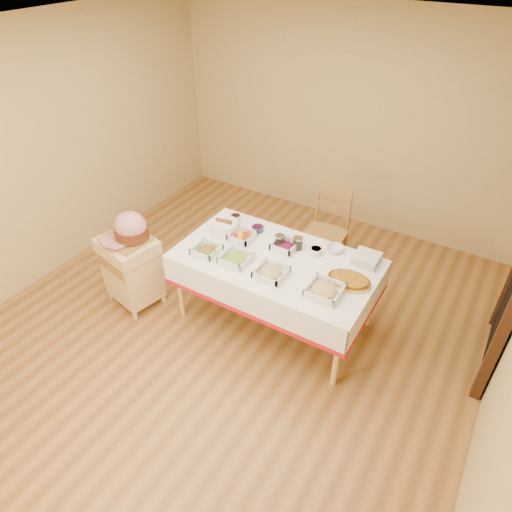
{
  "coord_description": "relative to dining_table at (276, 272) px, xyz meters",
  "views": [
    {
      "loc": [
        1.87,
        -2.62,
        3.22
      ],
      "look_at": [
        0.15,
        0.2,
        0.79
      ],
      "focal_mm": 32.0,
      "sensor_mm": 36.0,
      "label": 1
    }
  ],
  "objects": [
    {
      "name": "room_shell",
      "position": [
        -0.3,
        -0.3,
        0.7
      ],
      "size": [
        5.0,
        5.0,
        5.0
      ],
      "color": "#98642F",
      "rests_on": "ground"
    },
    {
      "name": "dining_table",
      "position": [
        0.0,
        0.0,
        0.0
      ],
      "size": [
        1.82,
        1.02,
        0.76
      ],
      "color": "#E3C17D",
      "rests_on": "ground"
    },
    {
      "name": "butcher_cart",
      "position": [
        -1.37,
        -0.49,
        -0.17
      ],
      "size": [
        0.62,
        0.55,
        0.75
      ],
      "color": "#E3C17D",
      "rests_on": "ground"
    },
    {
      "name": "dining_chair",
      "position": [
        0.05,
        1.04,
        -0.11
      ],
      "size": [
        0.45,
        0.43,
        0.95
      ],
      "color": "olive",
      "rests_on": "ground"
    },
    {
      "name": "ham_on_board",
      "position": [
        -1.33,
        -0.46,
        0.28
      ],
      "size": [
        0.45,
        0.43,
        0.3
      ],
      "color": "olive",
      "rests_on": "butcher_cart"
    },
    {
      "name": "serving_dish_a",
      "position": [
        -0.59,
        -0.26,
        0.19
      ],
      "size": [
        0.23,
        0.23,
        0.1
      ],
      "color": "silver",
      "rests_on": "dining_table"
    },
    {
      "name": "serving_dish_b",
      "position": [
        -0.28,
        -0.23,
        0.19
      ],
      "size": [
        0.25,
        0.25,
        0.1
      ],
      "color": "silver",
      "rests_on": "dining_table"
    },
    {
      "name": "serving_dish_c",
      "position": [
        0.08,
        -0.24,
        0.19
      ],
      "size": [
        0.25,
        0.25,
        0.1
      ],
      "color": "silver",
      "rests_on": "dining_table"
    },
    {
      "name": "serving_dish_d",
      "position": [
        0.57,
        -0.21,
        0.2
      ],
      "size": [
        0.28,
        0.28,
        0.1
      ],
      "color": "silver",
      "rests_on": "dining_table"
    },
    {
      "name": "serving_dish_e",
      "position": [
        -0.43,
        0.1,
        0.2
      ],
      "size": [
        0.23,
        0.22,
        0.11
      ],
      "color": "silver",
      "rests_on": "dining_table"
    },
    {
      "name": "serving_dish_f",
      "position": [
        -0.01,
        0.18,
        0.19
      ],
      "size": [
        0.23,
        0.22,
        0.1
      ],
      "color": "silver",
      "rests_on": "dining_table"
    },
    {
      "name": "small_bowl_left",
      "position": [
        -0.68,
        0.36,
        0.19
      ],
      "size": [
        0.12,
        0.12,
        0.05
      ],
      "color": "silver",
      "rests_on": "dining_table"
    },
    {
      "name": "small_bowl_mid",
      "position": [
        -0.38,
        0.31,
        0.19
      ],
      "size": [
        0.12,
        0.12,
        0.05
      ],
      "color": "navy",
      "rests_on": "dining_table"
    },
    {
      "name": "small_bowl_right",
      "position": [
        0.27,
        0.26,
        0.19
      ],
      "size": [
        0.12,
        0.12,
        0.06
      ],
      "color": "silver",
      "rests_on": "dining_table"
    },
    {
      "name": "bowl_white_imported",
      "position": [
        0.0,
        0.32,
        0.18
      ],
      "size": [
        0.2,
        0.2,
        0.04
      ],
      "primitive_type": "imported",
      "rotation": [
        0.0,
        0.0,
        0.28
      ],
      "color": "silver",
      "rests_on": "dining_table"
    },
    {
      "name": "bowl_small_imported",
      "position": [
        0.41,
        0.39,
        0.19
      ],
      "size": [
        0.19,
        0.19,
        0.05
      ],
      "primitive_type": "imported",
      "rotation": [
        0.0,
        0.0,
        -0.24
      ],
      "color": "silver",
      "rests_on": "dining_table"
    },
    {
      "name": "preserve_jar_left",
      "position": [
        -0.07,
        0.19,
        0.21
      ],
      "size": [
        0.09,
        0.09,
        0.12
      ],
      "color": "silver",
      "rests_on": "dining_table"
    },
    {
      "name": "preserve_jar_right",
      "position": [
        0.09,
        0.24,
        0.22
      ],
      "size": [
        0.1,
        0.1,
        0.12
      ],
      "color": "silver",
      "rests_on": "dining_table"
    },
    {
      "name": "mustard_bottle",
      "position": [
        -0.39,
        0.02,
        0.23
      ],
      "size": [
        0.05,
        0.05,
        0.16
      ],
      "color": "yellow",
      "rests_on": "dining_table"
    },
    {
      "name": "bread_basket",
      "position": [
        -0.66,
        0.13,
        0.21
      ],
      "size": [
        0.28,
        0.28,
        0.12
      ],
      "color": "white",
      "rests_on": "dining_table"
    },
    {
      "name": "plate_stack",
      "position": [
        0.71,
        0.37,
        0.2
      ],
      "size": [
        0.22,
        0.22,
        0.08
      ],
      "color": "silver",
      "rests_on": "dining_table"
    },
    {
      "name": "brass_platter",
      "position": [
        0.69,
        0.02,
        0.18
      ],
      "size": [
        0.37,
        0.27,
        0.05
      ],
      "color": "gold",
      "rests_on": "dining_table"
    }
  ]
}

